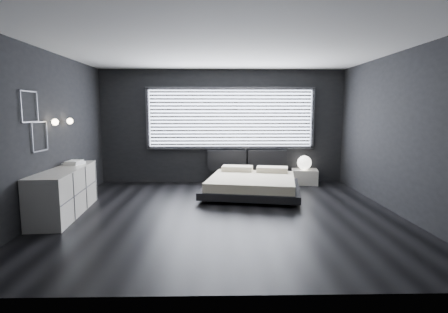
{
  "coord_description": "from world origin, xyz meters",
  "views": [
    {
      "loc": [
        -0.14,
        -5.94,
        1.78
      ],
      "look_at": [
        0.0,
        0.85,
        0.9
      ],
      "focal_mm": 28.0,
      "sensor_mm": 36.0,
      "label": 1
    }
  ],
  "objects": [
    {
      "name": "room",
      "position": [
        0.0,
        0.0,
        1.4
      ],
      "size": [
        6.04,
        6.0,
        2.8
      ],
      "color": "black",
      "rests_on": "ground"
    },
    {
      "name": "window",
      "position": [
        0.2,
        2.7,
        1.61
      ],
      "size": [
        4.14,
        0.09,
        1.52
      ],
      "color": "white",
      "rests_on": "ground"
    },
    {
      "name": "headboard",
      "position": [
        0.61,
        2.64,
        0.57
      ],
      "size": [
        1.96,
        0.16,
        0.52
      ],
      "color": "black",
      "rests_on": "ground"
    },
    {
      "name": "sconce_near",
      "position": [
        -2.88,
        0.05,
        1.6
      ],
      "size": [
        0.18,
        0.11,
        0.11
      ],
      "color": "silver",
      "rests_on": "ground"
    },
    {
      "name": "sconce_far",
      "position": [
        -2.88,
        0.65,
        1.6
      ],
      "size": [
        0.18,
        0.11,
        0.11
      ],
      "color": "silver",
      "rests_on": "ground"
    },
    {
      "name": "wall_art_upper",
      "position": [
        -2.98,
        -0.55,
        1.85
      ],
      "size": [
        0.01,
        0.48,
        0.48
      ],
      "color": "#47474C",
      "rests_on": "ground"
    },
    {
      "name": "wall_art_lower",
      "position": [
        -2.98,
        -0.3,
        1.38
      ],
      "size": [
        0.01,
        0.48,
        0.48
      ],
      "color": "#47474C",
      "rests_on": "ground"
    },
    {
      "name": "bed",
      "position": [
        0.61,
        1.39,
        0.24
      ],
      "size": [
        2.3,
        2.23,
        0.51
      ],
      "color": "black",
      "rests_on": "ground"
    },
    {
      "name": "nightstand",
      "position": [
        2.02,
        2.5,
        0.18
      ],
      "size": [
        0.7,
        0.62,
        0.36
      ],
      "primitive_type": "cube",
      "rotation": [
        0.0,
        0.0,
        -0.17
      ],
      "color": "silver",
      "rests_on": "ground"
    },
    {
      "name": "orb_lamp",
      "position": [
        2.0,
        2.46,
        0.53
      ],
      "size": [
        0.34,
        0.34,
        0.34
      ],
      "primitive_type": "sphere",
      "color": "white",
      "rests_on": "nightstand"
    },
    {
      "name": "dresser",
      "position": [
        -2.78,
        0.03,
        0.4
      ],
      "size": [
        0.71,
        2.04,
        0.8
      ],
      "color": "silver",
      "rests_on": "ground"
    },
    {
      "name": "book_stack",
      "position": [
        -2.79,
        0.52,
        0.84
      ],
      "size": [
        0.32,
        0.39,
        0.07
      ],
      "color": "white",
      "rests_on": "dresser"
    }
  ]
}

